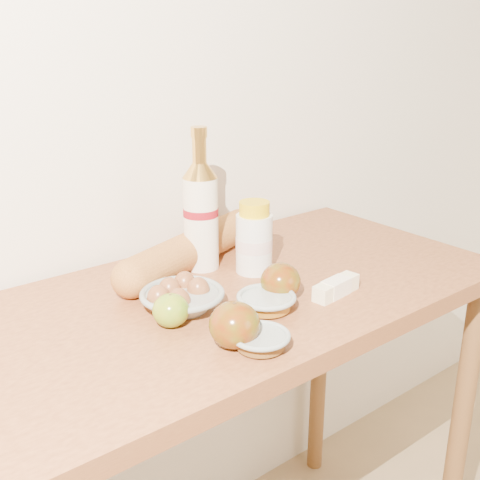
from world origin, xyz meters
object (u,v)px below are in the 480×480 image
Objects in this scene: bourbon_bottle at (201,213)px; baguette at (192,249)px; egg_bowl at (181,297)px; cream_bottle at (254,240)px; table at (231,343)px.

bourbon_bottle is 0.65× the size of baguette.
bourbon_bottle is 0.24m from egg_bowl.
bourbon_bottle is at bearing 130.44° from cream_bottle.
cream_bottle is 0.77× the size of egg_bowl.
bourbon_bottle reaches higher than baguette.
table is at bearing 2.54° from egg_bowl.
table is 0.23m from cream_bottle.
table is 7.41× the size of cream_bottle.
baguette reaches higher than table.
cream_bottle reaches higher than table.
cream_bottle reaches higher than baguette.
bourbon_bottle is 1.97× the size of cream_bottle.
baguette is at bearing 50.16° from egg_bowl.
table is 0.29m from bourbon_bottle.
egg_bowl is (-0.13, -0.01, 0.15)m from table.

